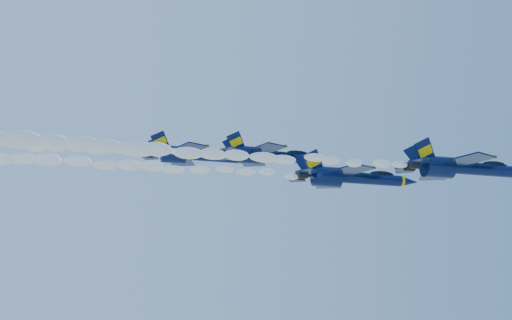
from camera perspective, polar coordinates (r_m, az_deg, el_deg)
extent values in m
cylinder|color=#081239|center=(89.52, 17.70, -0.76)|extent=(8.58, 1.43, 1.43)
ellipsoid|color=#081239|center=(86.45, 14.35, -0.55)|extent=(1.49, 2.57, 6.10)
ellipsoid|color=black|center=(90.57, 18.53, -0.38)|extent=(3.43, 1.12, 0.94)
cube|color=#F4C703|center=(90.50, 18.54, -0.56)|extent=(4.00, 0.95, 0.17)
cube|color=#081239|center=(84.16, 16.62, 0.04)|extent=(5.11, 6.06, 0.17)
cube|color=#081239|center=(90.50, 14.12, -1.17)|extent=(5.11, 6.06, 0.17)
cube|color=#F4C703|center=(84.88, 17.39, 0.04)|extent=(2.30, 4.77, 0.10)
cube|color=#F4C703|center=(91.17, 14.85, -1.16)|extent=(2.30, 4.77, 0.10)
cube|color=#081239|center=(84.97, 13.38, 0.67)|extent=(3.10, 0.98, 3.34)
cube|color=#081239|center=(86.67, 12.75, 0.33)|extent=(3.10, 0.98, 3.34)
cylinder|color=black|center=(84.34, 12.58, -0.33)|extent=(1.14, 1.05, 1.05)
cylinder|color=black|center=(85.40, 12.19, -0.54)|extent=(1.14, 1.05, 1.05)
cube|color=#F4C703|center=(88.21, 16.10, -0.18)|extent=(10.48, 0.33, 0.08)
ellipsoid|color=white|center=(76.16, -7.06, 0.75)|extent=(56.16, 2.13, 1.91)
cylinder|color=#081239|center=(89.79, 9.14, -1.52)|extent=(8.30, 1.38, 1.38)
ellipsoid|color=#081239|center=(87.59, 5.67, -1.33)|extent=(1.44, 2.49, 5.90)
cone|color=#081239|center=(92.09, 12.18, -1.71)|extent=(2.40, 1.38, 1.38)
cylinder|color=#F4C703|center=(91.59, 11.56, -1.67)|extent=(0.32, 1.44, 1.44)
ellipsoid|color=black|center=(90.60, 10.02, -1.15)|extent=(3.32, 1.08, 0.91)
cube|color=#F4C703|center=(90.53, 10.03, -1.32)|extent=(3.87, 0.92, 0.17)
cube|color=#081239|center=(84.88, 7.59, -0.80)|extent=(4.94, 5.86, 0.17)
cube|color=#081239|center=(91.53, 5.82, -1.89)|extent=(4.94, 5.86, 0.17)
cube|color=#F4C703|center=(85.40, 8.39, -0.80)|extent=(2.22, 4.62, 0.09)
cube|color=#F4C703|center=(92.01, 6.57, -1.88)|extent=(2.22, 4.62, 0.09)
cube|color=#081239|center=(86.37, 4.61, -0.19)|extent=(3.00, 0.95, 3.23)
cube|color=#081239|center=(88.13, 4.19, -0.49)|extent=(3.00, 0.95, 3.23)
cylinder|color=black|center=(85.96, 3.80, -1.14)|extent=(1.11, 1.01, 1.01)
cylinder|color=black|center=(87.06, 3.54, -1.33)|extent=(1.11, 1.01, 1.01)
cube|color=#F4C703|center=(88.88, 7.49, -0.97)|extent=(10.14, 0.32, 0.07)
ellipsoid|color=white|center=(82.01, -15.57, -0.16)|extent=(56.16, 2.06, 1.85)
cylinder|color=#081239|center=(96.93, 2.50, 0.21)|extent=(7.82, 1.30, 1.30)
ellipsoid|color=#081239|center=(95.45, -0.63, 0.41)|extent=(1.36, 2.35, 5.56)
cone|color=#081239|center=(98.53, 5.30, 0.01)|extent=(2.26, 1.30, 1.30)
cylinder|color=#F4C703|center=(98.18, 4.73, 0.05)|extent=(0.30, 1.36, 1.36)
ellipsoid|color=black|center=(97.55, 3.33, 0.52)|extent=(3.13, 1.02, 0.86)
cube|color=#F4C703|center=(97.48, 3.33, 0.38)|extent=(3.65, 0.87, 0.16)
cube|color=#081239|center=(92.63, 0.85, 0.92)|extent=(4.66, 5.52, 0.16)
cube|color=#081239|center=(99.09, -0.26, -0.14)|extent=(4.66, 5.52, 0.16)
cube|color=#F4C703|center=(92.98, 1.57, 0.92)|extent=(2.10, 4.35, 0.09)
cube|color=#F4C703|center=(99.42, 0.42, -0.14)|extent=(2.10, 4.35, 0.09)
cube|color=#081239|center=(94.52, -1.61, 1.42)|extent=(2.83, 0.89, 3.05)
cube|color=#081239|center=(96.22, -1.87, 1.13)|extent=(2.83, 0.89, 3.05)
cylinder|color=black|center=(94.21, -2.34, 0.60)|extent=(1.04, 0.96, 0.96)
cylinder|color=black|center=(95.28, -2.49, 0.43)|extent=(1.04, 0.96, 0.96)
cube|color=#F4C703|center=(96.37, 1.02, 0.71)|extent=(9.56, 0.30, 0.07)
ellipsoid|color=white|center=(92.90, -19.83, 1.54)|extent=(56.16, 1.94, 1.74)
cylinder|color=#081239|center=(100.55, -3.44, 0.24)|extent=(8.10, 1.35, 1.35)
ellipsoid|color=#081239|center=(99.59, -6.63, 0.44)|extent=(1.40, 2.43, 5.76)
cone|color=#081239|center=(101.70, -0.56, 0.04)|extent=(2.34, 1.35, 1.35)
cylinder|color=#F4C703|center=(101.44, -1.15, 0.08)|extent=(0.32, 1.40, 1.40)
ellipsoid|color=black|center=(101.04, -2.58, 0.55)|extent=(3.24, 1.05, 0.89)
cube|color=#F4C703|center=(100.97, -2.58, 0.41)|extent=(3.78, 0.90, 0.16)
cube|color=#081239|center=(96.42, -5.35, 0.95)|extent=(4.83, 5.72, 0.16)
cube|color=#081239|center=(103.27, -6.05, -0.11)|extent=(4.83, 5.72, 0.16)
cube|color=#F4C703|center=(96.65, -4.61, 0.95)|extent=(2.17, 4.51, 0.09)
cube|color=#F4C703|center=(103.49, -5.36, -0.11)|extent=(2.17, 4.51, 0.09)
cube|color=#081239|center=(98.81, -7.66, 1.44)|extent=(2.93, 0.93, 3.16)
cube|color=#081239|center=(100.61, -7.80, 1.15)|extent=(2.93, 0.93, 3.16)
cylinder|color=black|center=(98.63, -8.39, 0.63)|extent=(1.08, 0.99, 0.99)
cylinder|color=black|center=(99.75, -8.47, 0.46)|extent=(1.08, 0.99, 0.99)
cube|color=#F4C703|center=(100.25, -4.94, 0.74)|extent=(9.90, 0.32, 0.07)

